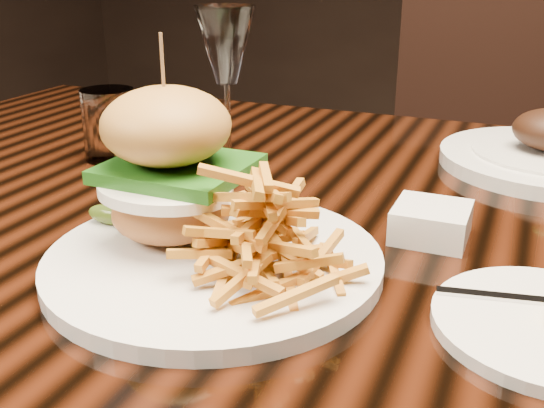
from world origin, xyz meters
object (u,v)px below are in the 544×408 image
at_px(dining_table, 374,276).
at_px(burger_plate, 211,210).
at_px(wine_glass, 226,50).
at_px(chair_far, 484,168).

bearing_deg(dining_table, burger_plate, -119.52).
distance_m(wine_glass, chair_far, 0.92).
relative_size(dining_table, wine_glass, 7.89).
height_order(dining_table, burger_plate, burger_plate).
height_order(burger_plate, wine_glass, wine_glass).
xyz_separation_m(wine_glass, chair_far, (0.27, 0.80, -0.36)).
relative_size(dining_table, burger_plate, 5.39).
xyz_separation_m(dining_table, wine_glass, (-0.22, 0.09, 0.23)).
bearing_deg(dining_table, chair_far, 86.92).
bearing_deg(burger_plate, wine_glass, 126.85).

